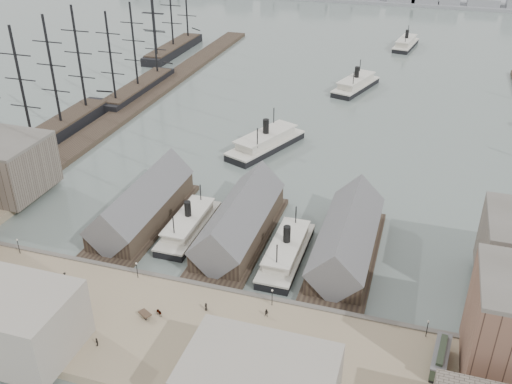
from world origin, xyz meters
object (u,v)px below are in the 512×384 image
(tram, at_px, (440,358))
(ferry_docked_west, at_px, (189,224))
(horse_cart_center, at_px, (154,313))
(horse_cart_right, at_px, (270,371))

(tram, bearing_deg, ferry_docked_west, 159.77)
(tram, bearing_deg, horse_cart_center, -170.61)
(ferry_docked_west, bearing_deg, horse_cart_center, -78.07)
(ferry_docked_west, height_order, tram, ferry_docked_west)
(tram, xyz_separation_m, horse_cart_right, (-27.77, -10.79, -1.00))
(tram, height_order, horse_cart_center, tram)
(horse_cart_center, bearing_deg, ferry_docked_west, 40.32)
(horse_cart_center, height_order, horse_cart_right, horse_cart_right)
(tram, distance_m, horse_cart_center, 53.70)
(ferry_docked_west, distance_m, horse_cart_right, 52.12)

